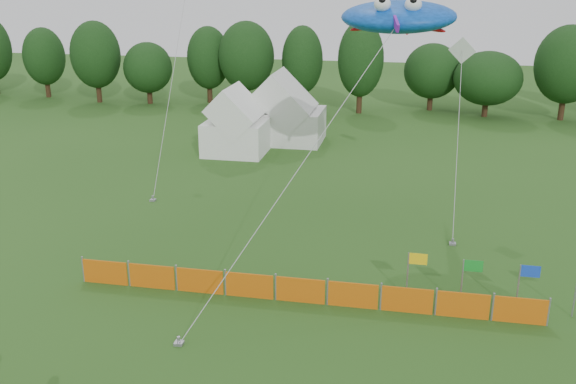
% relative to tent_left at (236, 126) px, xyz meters
% --- Properties ---
extents(treeline, '(104.57, 8.78, 8.36)m').
position_rel_tent_left_xyz_m(treeline, '(9.76, 16.24, 2.30)').
color(treeline, '#382314').
rests_on(treeline, ground).
extents(tent_left, '(4.22, 4.22, 3.72)m').
position_rel_tent_left_xyz_m(tent_left, '(0.00, 0.00, 0.00)').
color(tent_left, white).
rests_on(tent_left, ground).
extents(tent_right, '(5.58, 4.47, 3.94)m').
position_rel_tent_left_xyz_m(tent_right, '(2.72, 3.84, 0.11)').
color(tent_right, silver).
rests_on(tent_right, ground).
extents(barrier_fence, '(17.90, 0.06, 1.00)m').
position_rel_tent_left_xyz_m(barrier_fence, '(8.18, -20.45, -1.38)').
color(barrier_fence, '#CB5A0B').
rests_on(barrier_fence, ground).
extents(flag_row, '(6.73, 0.41, 2.11)m').
position_rel_tent_left_xyz_m(flag_row, '(15.36, -19.54, -0.54)').
color(flag_row, gray).
rests_on(flag_row, ground).
extents(stingray_kite, '(9.59, 20.63, 11.01)m').
position_rel_tent_left_xyz_m(stingray_kite, '(11.04, -10.50, 8.12)').
color(stingray_kite, blue).
rests_on(stingray_kite, ground).
extents(small_kite_white, '(1.39, 6.40, 8.91)m').
position_rel_tent_left_xyz_m(small_kite_white, '(14.22, -9.03, 4.44)').
color(small_kite_white, white).
rests_on(small_kite_white, ground).
extents(small_kite_dark, '(1.59, 10.39, 11.55)m').
position_rel_tent_left_xyz_m(small_kite_dark, '(-2.43, -5.11, 4.28)').
color(small_kite_dark, black).
rests_on(small_kite_dark, ground).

